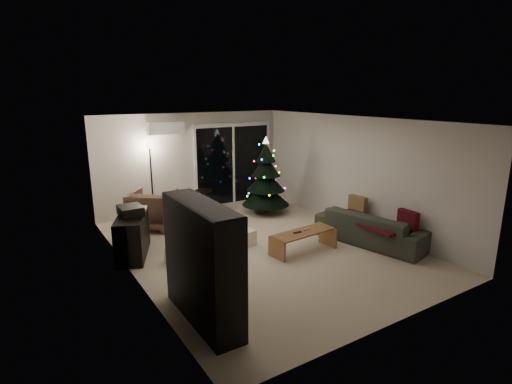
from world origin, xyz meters
TOP-DOWN VIEW (x-y plane):
  - room at (0.46, 1.49)m, footprint 6.50×7.51m
  - bookshelf at (-2.25, -1.79)m, footprint 0.71×1.68m
  - media_cabinet at (-2.25, 0.91)m, footprint 0.94×1.36m
  - stereo at (-2.25, 0.91)m, footprint 0.40×0.48m
  - armchair at (-1.42, 2.25)m, footprint 1.32×1.32m
  - ottoman at (-0.85, 1.70)m, footprint 0.66×0.66m
  - cardboard_box_a at (-1.65, 0.19)m, footprint 0.45×0.38m
  - cardboard_box_b at (-0.23, 0.25)m, footprint 0.49×0.41m
  - side_table at (0.10, 2.84)m, footprint 0.58×0.58m
  - floor_lamp at (-1.17, 3.00)m, footprint 0.29×0.29m
  - sofa at (2.05, -1.02)m, footprint 1.35×2.38m
  - sofa_throw at (1.95, -1.02)m, footprint 0.70×1.62m
  - cushion_a at (2.30, -0.37)m, footprint 0.17×0.44m
  - cushion_b at (2.30, -1.67)m, footprint 0.16×0.44m
  - coffee_table at (0.57, -0.66)m, footprint 1.34×0.58m
  - remote_a at (0.42, -0.66)m, footprint 0.16×0.05m
  - remote_b at (0.67, -0.61)m, footprint 0.16×0.09m
  - christmas_tree at (1.38, 1.88)m, footprint 1.48×1.48m

SIDE VIEW (x-z plane):
  - cardboard_box_a at x=-1.65m, z-range 0.00..0.28m
  - cardboard_box_b at x=-0.23m, z-range 0.00..0.31m
  - coffee_table at x=0.57m, z-range 0.00..0.41m
  - ottoman at x=-0.85m, z-range 0.00..0.45m
  - side_table at x=0.10m, z-range 0.00..0.56m
  - sofa at x=2.05m, z-range 0.00..0.65m
  - media_cabinet at x=-2.25m, z-range 0.00..0.80m
  - remote_a at x=0.42m, z-range 0.41..0.44m
  - remote_b at x=0.67m, z-range 0.41..0.44m
  - armchair at x=-1.42m, z-range 0.00..0.87m
  - sofa_throw at x=1.95m, z-range 0.45..0.50m
  - cushion_a at x=2.30m, z-range 0.38..0.81m
  - cushion_b at x=2.30m, z-range 0.38..0.81m
  - bookshelf at x=-2.25m, z-range 0.00..1.63m
  - stereo at x=-2.25m, z-range 0.80..0.97m
  - floor_lamp at x=-1.17m, z-range 0.00..1.84m
  - christmas_tree at x=1.38m, z-range 0.00..1.94m
  - room at x=0.46m, z-range -0.28..2.32m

